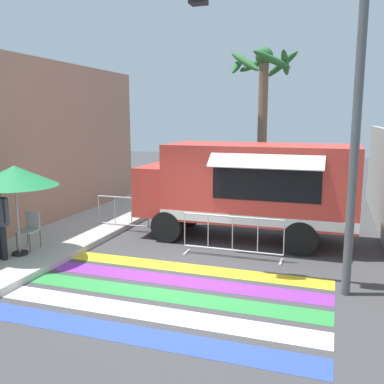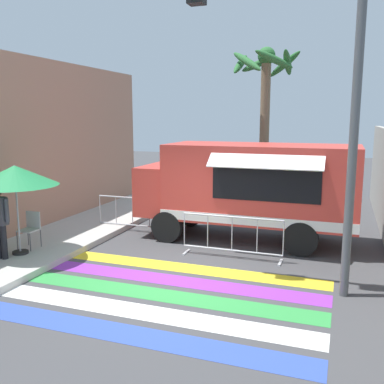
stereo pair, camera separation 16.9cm
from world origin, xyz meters
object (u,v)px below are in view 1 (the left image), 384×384
Objects in this scene: traffic_signal_pole at (293,30)px; barricade_front at (232,237)px; folding_chair at (30,227)px; barricade_side at (132,215)px; palm_tree at (262,94)px; food_truck at (244,185)px; patio_umbrella at (15,176)px.

traffic_signal_pole is 4.73m from barricade_front.
folding_chair is 4.88m from barricade_front.
traffic_signal_pole is 3.10× the size of barricade_side.
palm_tree reaches higher than barricade_front.
barricade_side is at bearing 45.52° from folding_chair.
traffic_signal_pole is at bearing -18.27° from folding_chair.
traffic_signal_pole reaches higher than barricade_front.
patio_umbrella is (-4.52, -3.42, 0.47)m from food_truck.
barricade_side is (-3.33, 1.37, -0.01)m from barricade_front.
patio_umbrella is 1.40m from folding_chair.
palm_tree is (-0.31, 5.54, 3.55)m from barricade_front.
barricade_front is (0.09, -1.63, -1.00)m from food_truck.
food_truck is 4.67m from palm_tree.
patio_umbrella is 5.16m from barricade_front.
patio_umbrella is at bearing -112.16° from barricade_side.
folding_chair reaches higher than barricade_side.
patio_umbrella is 0.86× the size of barricade_front.
palm_tree is (4.40, 6.82, 3.39)m from folding_chair.
patio_umbrella reaches higher than barricade_front.
barricade_front is at bearing -22.44° from barricade_side.
traffic_signal_pole is 7.75× the size of folding_chair.
barricade_front is 1.11× the size of barricade_side.
traffic_signal_pole is 1.20× the size of palm_tree.
food_truck is 2.79× the size of patio_umbrella.
traffic_signal_pole is at bearing -64.39° from food_truck.
barricade_side is at bearing 157.56° from barricade_front.
patio_umbrella is (-5.98, -0.37, -2.83)m from traffic_signal_pole.
patio_umbrella is at bearing -158.79° from barricade_front.
palm_tree reaches higher than patio_umbrella.
food_truck reaches higher than barricade_front.
barricade_front is 0.43× the size of palm_tree.
patio_umbrella is 2.37× the size of folding_chair.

